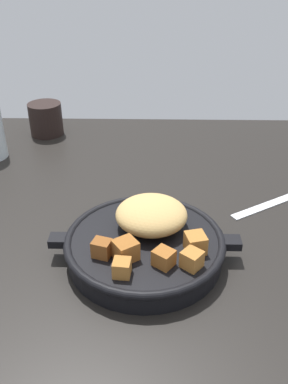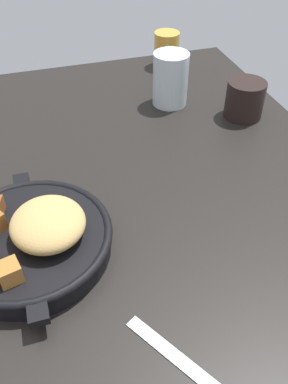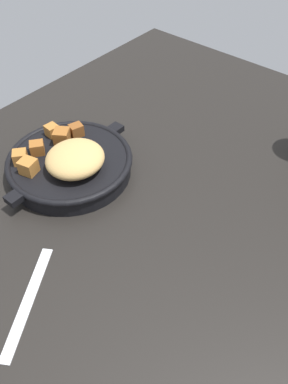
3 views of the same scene
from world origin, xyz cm
name	(u,v)px [view 2 (image 2 of 3)]	position (x,y,z in cm)	size (l,w,h in cm)	color
ground_plane	(130,240)	(0.00, 0.00, -1.20)	(119.06, 82.41, 2.40)	black
cast_iron_skillet	(31,238)	(-0.77, -13.59, 2.70)	(27.16, 22.86, 7.63)	black
butter_knife	(190,368)	(21.17, 0.97, 0.18)	(17.78, 1.60, 0.36)	silver
coffee_mug_dark	(245,99)	(-25.11, 31.08, 3.74)	(7.71, 7.71, 7.48)	black
water_glass_tall	(170,79)	(-34.53, 18.55, 5.50)	(7.34, 7.34, 11.00)	silver
juice_glass_amber	(166,49)	(-52.65, 24.13, 4.11)	(6.09, 6.09, 8.21)	gold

